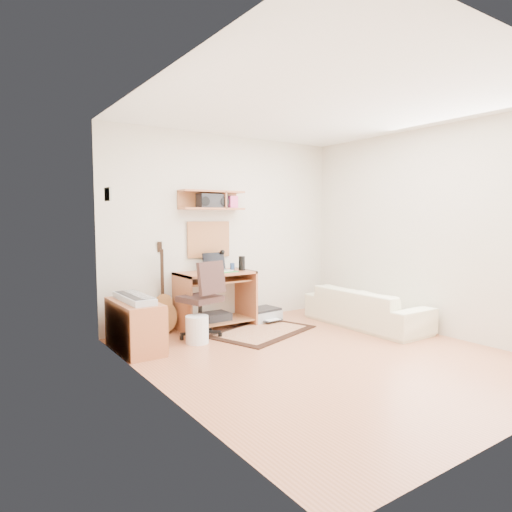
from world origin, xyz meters
TOP-DOWN VIEW (x-y plane):
  - floor at (0.00, 0.00)m, footprint 3.60×4.00m
  - ceiling at (0.00, 0.00)m, footprint 3.60×4.00m
  - back_wall at (0.00, 2.00)m, footprint 3.60×0.01m
  - left_wall at (-1.80, 0.00)m, footprint 0.01×4.00m
  - right_wall at (1.80, 0.00)m, footprint 0.01×4.00m
  - wall_shelf at (-0.30, 1.88)m, footprint 0.90×0.25m
  - cork_board at (-0.30, 1.98)m, footprint 0.64×0.03m
  - wall_photo at (-1.79, 1.50)m, footprint 0.02×0.20m
  - desk at (-0.34, 1.73)m, footprint 1.00×0.55m
  - laptop at (-0.31, 1.71)m, footprint 0.34×0.34m
  - speaker at (0.04, 1.68)m, footprint 0.09×0.09m
  - desk_lamp at (-0.13, 1.87)m, footprint 0.09×0.09m
  - pencil_cup at (-0.02, 1.83)m, footprint 0.06×0.06m
  - boombox at (-0.30, 1.87)m, footprint 0.39×0.18m
  - rug at (0.03, 1.19)m, footprint 1.52×1.25m
  - task_chair at (-0.74, 1.40)m, footprint 0.60×0.60m
  - cabinet at (-1.58, 1.34)m, footprint 0.40×0.90m
  - music_keyboard at (-1.58, 1.34)m, footprint 0.24×0.77m
  - guitar at (-1.01, 1.86)m, footprint 0.36×0.30m
  - waste_basket at (-0.89, 1.20)m, footprint 0.33×0.33m
  - printer at (0.38, 1.67)m, footprint 0.50×0.41m
  - sofa at (1.38, 0.65)m, footprint 0.51×1.74m

SIDE VIEW (x-z plane):
  - floor at x=0.00m, z-range -0.01..0.00m
  - rug at x=0.03m, z-range 0.00..0.02m
  - printer at x=0.38m, z-range 0.00..0.17m
  - waste_basket at x=-0.89m, z-range 0.00..0.32m
  - cabinet at x=-1.58m, z-range 0.00..0.55m
  - sofa at x=1.38m, z-range 0.00..0.68m
  - desk at x=-0.34m, z-range 0.00..0.75m
  - task_chair at x=-0.74m, z-range 0.00..0.96m
  - music_keyboard at x=-1.58m, z-range 0.55..0.62m
  - guitar at x=-1.01m, z-range 0.00..1.17m
  - pencil_cup at x=-0.02m, z-range 0.75..0.84m
  - speaker at x=0.04m, z-range 0.75..0.94m
  - laptop at x=-0.31m, z-range 0.75..1.00m
  - desk_lamp at x=-0.13m, z-range 0.75..1.03m
  - cork_board at x=-0.30m, z-range 0.92..1.42m
  - back_wall at x=0.00m, z-range 0.00..2.60m
  - left_wall at x=-1.80m, z-range 0.00..2.60m
  - right_wall at x=1.80m, z-range 0.00..2.60m
  - boombox at x=-0.30m, z-range 1.58..1.78m
  - wall_shelf at x=-0.30m, z-range 1.57..1.83m
  - wall_photo at x=-1.79m, z-range 1.65..1.79m
  - ceiling at x=0.00m, z-range 2.60..2.61m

